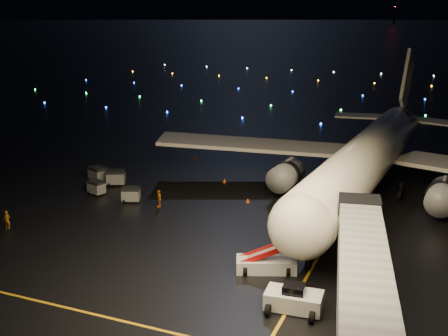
{
  "coord_description": "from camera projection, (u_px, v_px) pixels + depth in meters",
  "views": [
    {
      "loc": [
        21.34,
        -39.0,
        20.79
      ],
      "look_at": [
        0.42,
        12.0,
        5.0
      ],
      "focal_mm": 45.0,
      "sensor_mm": 36.0,
      "label": 1
    }
  ],
  "objects": [
    {
      "name": "baggage_cart_3",
      "position": [
        98.0,
        174.0,
        69.39
      ],
      "size": [
        2.6,
        2.25,
        1.85
      ],
      "primitive_type": "cube",
      "rotation": [
        0.0,
        0.0,
        -0.4
      ],
      "color": "gray",
      "rests_on": "ground"
    },
    {
      "name": "baggage_cart_1",
      "position": [
        131.0,
        194.0,
        62.21
      ],
      "size": [
        2.32,
        1.99,
        1.66
      ],
      "primitive_type": "cube",
      "rotation": [
        0.0,
        0.0,
        0.37
      ],
      "color": "gray",
      "rests_on": "ground"
    },
    {
      "name": "baggage_cart_0",
      "position": [
        116.0,
        178.0,
        68.07
      ],
      "size": [
        2.59,
        2.27,
        1.84
      ],
      "primitive_type": "cube",
      "rotation": [
        0.0,
        0.0,
        0.43
      ],
      "color": "gray",
      "rests_on": "ground"
    },
    {
      "name": "belt_loader",
      "position": [
        266.0,
        251.0,
        45.54
      ],
      "size": [
        7.37,
        4.33,
        3.46
      ],
      "primitive_type": null,
      "rotation": [
        0.0,
        0.0,
        0.36
      ],
      "color": "silver",
      "rests_on": "ground"
    },
    {
      "name": "airliner",
      "position": [
        374.0,
        128.0,
        64.18
      ],
      "size": [
        56.73,
        54.26,
        15.11
      ],
      "primitive_type": null,
      "rotation": [
        0.0,
        0.0,
        -0.07
      ],
      "color": "white",
      "rests_on": "ground"
    },
    {
      "name": "taxiway_lights",
      "position": [
        363.0,
        92.0,
        142.42
      ],
      "size": [
        164.0,
        92.0,
        0.36
      ],
      "primitive_type": null,
      "color": "black",
      "rests_on": "ground"
    },
    {
      "name": "pushback_tug",
      "position": [
        294.0,
        297.0,
        39.89
      ],
      "size": [
        4.18,
        2.41,
        1.92
      ],
      "primitive_type": "cube",
      "rotation": [
        0.0,
        0.0,
        0.08
      ],
      "color": "silver",
      "rests_on": "ground"
    },
    {
      "name": "baggage_cart_2",
      "position": [
        96.0,
        188.0,
        64.72
      ],
      "size": [
        2.16,
        1.79,
        1.58
      ],
      "primitive_type": "cube",
      "rotation": [
        0.0,
        0.0,
        -0.3
      ],
      "color": "gray",
      "rests_on": "ground"
    },
    {
      "name": "lane_cross",
      "position": [
        42.0,
        302.0,
        41.13
      ],
      "size": [
        60.0,
        0.25,
        0.02
      ],
      "primitive_type": "cube",
      "color": "gold",
      "rests_on": "ground"
    },
    {
      "name": "crew_a",
      "position": [
        7.0,
        220.0,
        54.65
      ],
      "size": [
        0.72,
        0.53,
        1.81
      ],
      "primitive_type": "imported",
      "rotation": [
        0.0,
        0.0,
        0.16
      ],
      "color": "orange",
      "rests_on": "ground"
    },
    {
      "name": "crew_c",
      "position": [
        159.0,
        199.0,
        60.51
      ],
      "size": [
        1.07,
        1.16,
        1.92
      ],
      "primitive_type": "imported",
      "rotation": [
        0.0,
        0.0,
        -0.89
      ],
      "color": "orange",
      "rests_on": "ground"
    },
    {
      "name": "safety_cone_0",
      "position": [
        248.0,
        200.0,
        62.09
      ],
      "size": [
        0.56,
        0.56,
        0.5
      ],
      "primitive_type": "cone",
      "rotation": [
        0.0,
        0.0,
        -0.36
      ],
      "color": "#FA6406",
      "rests_on": "ground"
    },
    {
      "name": "lane_centre",
      "position": [
        340.0,
        219.0,
        57.16
      ],
      "size": [
        0.25,
        80.0,
        0.02
      ],
      "primitive_type": "cube",
      "color": "gold",
      "rests_on": "ground"
    },
    {
      "name": "ground",
      "position": [
        418.0,
        46.0,
        315.01
      ],
      "size": [
        2000.0,
        2000.0,
        0.0
      ],
      "primitive_type": "plane",
      "color": "black",
      "rests_on": "ground"
    },
    {
      "name": "safety_cone_3",
      "position": [
        196.0,
        157.0,
        80.15
      ],
      "size": [
        0.65,
        0.65,
        0.56
      ],
      "primitive_type": "cone",
      "rotation": [
        0.0,
        0.0,
        -0.42
      ],
      "color": "#FA6406",
      "rests_on": "ground"
    },
    {
      "name": "safety_cone_2",
      "position": [
        224.0,
        180.0,
        69.29
      ],
      "size": [
        0.52,
        0.52,
        0.51
      ],
      "primitive_type": "cone",
      "rotation": [
        0.0,
        0.0,
        0.16
      ],
      "color": "#FA6406",
      "rests_on": "ground"
    },
    {
      "name": "safety_cone_1",
      "position": [
        289.0,
        177.0,
        70.63
      ],
      "size": [
        0.43,
        0.43,
        0.46
      ],
      "primitive_type": "cone",
      "rotation": [
        0.0,
        0.0,
        0.06
      ],
      "color": "#FA6406",
      "rests_on": "ground"
    }
  ]
}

